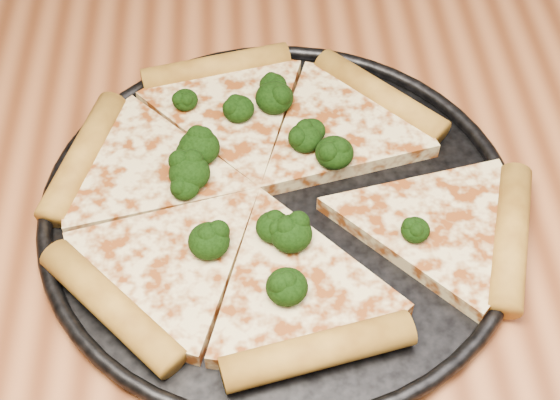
{
  "coord_description": "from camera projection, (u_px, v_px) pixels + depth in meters",
  "views": [
    {
      "loc": [
        -0.04,
        -0.41,
        1.29
      ],
      "look_at": [
        -0.01,
        0.03,
        0.77
      ],
      "focal_mm": 52.23,
      "sensor_mm": 36.0,
      "label": 1
    }
  ],
  "objects": [
    {
      "name": "broccoli_florets",
      "position": [
        256.0,
        169.0,
        0.69
      ],
      "size": [
        0.21,
        0.25,
        0.03
      ],
      "color": "black",
      "rests_on": "pizza"
    },
    {
      "name": "pizza",
      "position": [
        269.0,
        191.0,
        0.69
      ],
      "size": [
        0.42,
        0.37,
        0.03
      ],
      "rotation": [
        0.0,
        0.0,
        0.23
      ],
      "color": "#DDC387",
      "rests_on": "pizza_pan"
    },
    {
      "name": "dining_table",
      "position": [
        298.0,
        296.0,
        0.75
      ],
      "size": [
        1.2,
        0.9,
        0.75
      ],
      "color": "#9B5530",
      "rests_on": "ground"
    },
    {
      "name": "pizza_pan",
      "position": [
        280.0,
        206.0,
        0.69
      ],
      "size": [
        0.41,
        0.41,
        0.02
      ],
      "color": "black",
      "rests_on": "dining_table"
    }
  ]
}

